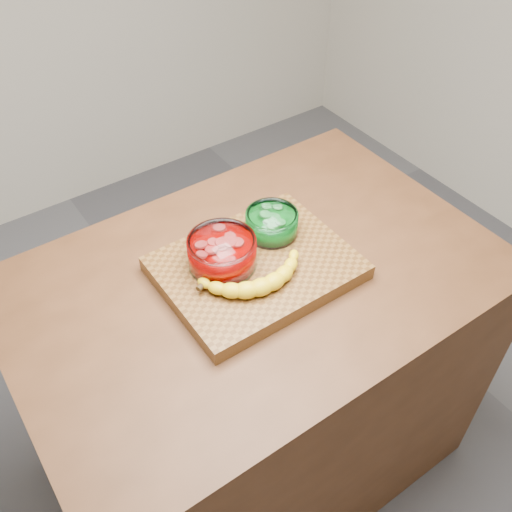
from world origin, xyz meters
TOP-DOWN VIEW (x-y plane):
  - ground at (0.00, 0.00)m, footprint 3.50×3.50m
  - counter at (0.00, 0.00)m, footprint 1.20×0.80m
  - cutting_board at (0.00, 0.00)m, footprint 0.45×0.35m
  - bowl_red at (-0.07, 0.04)m, footprint 0.16×0.16m
  - bowl_green at (0.09, 0.07)m, footprint 0.13×0.13m
  - banana at (-0.04, -0.05)m, footprint 0.29×0.15m

SIDE VIEW (x-z plane):
  - ground at x=0.00m, z-range 0.00..0.00m
  - counter at x=0.00m, z-range 0.00..0.90m
  - cutting_board at x=0.00m, z-range 0.90..0.94m
  - banana at x=-0.04m, z-range 0.94..0.98m
  - bowl_green at x=0.09m, z-range 0.94..1.00m
  - bowl_red at x=-0.07m, z-range 0.94..1.01m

